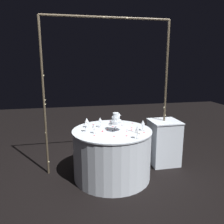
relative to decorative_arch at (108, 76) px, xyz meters
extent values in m
plane|color=black|center=(0.00, -0.33, -1.60)|extent=(12.00, 12.00, 0.00)
cylinder|color=#473D2D|center=(-1.02, 0.00, -0.36)|extent=(0.04, 0.04, 2.48)
cylinder|color=#473D2D|center=(1.01, 0.00, -0.36)|extent=(0.04, 0.04, 2.48)
cylinder|color=#473D2D|center=(0.00, 0.00, 0.89)|extent=(2.03, 0.04, 0.04)
sphere|color=#F9EAB2|center=(-1.00, 0.00, 0.02)|extent=(0.02, 0.02, 0.02)
sphere|color=#F9EAB2|center=(1.03, 0.00, -0.70)|extent=(0.02, 0.02, 0.02)
sphere|color=#F9EAB2|center=(-0.77, 0.02, 0.89)|extent=(0.02, 0.02, 0.02)
sphere|color=#F9EAB2|center=(-1.02, -0.01, -0.89)|extent=(0.02, 0.02, 0.02)
sphere|color=#F9EAB2|center=(1.03, 0.01, -1.21)|extent=(0.02, 0.02, 0.02)
sphere|color=#F9EAB2|center=(-0.44, 0.02, 0.89)|extent=(0.02, 0.02, 0.02)
sphere|color=#F9EAB2|center=(-1.00, -0.02, -1.39)|extent=(0.02, 0.02, 0.02)
sphere|color=#F9EAB2|center=(1.02, 0.00, -0.34)|extent=(0.02, 0.02, 0.02)
sphere|color=#F9EAB2|center=(-0.06, -0.01, 0.89)|extent=(0.02, 0.02, 0.02)
sphere|color=#F9EAB2|center=(-1.00, 0.00, -0.36)|extent=(0.02, 0.02, 0.02)
sphere|color=#F9EAB2|center=(1.02, 0.00, -1.03)|extent=(0.02, 0.02, 0.02)
sphere|color=#F9EAB2|center=(0.30, -0.02, 0.89)|extent=(0.02, 0.02, 0.02)
sphere|color=#F9EAB2|center=(-1.00, -0.01, -0.43)|extent=(0.02, 0.02, 0.02)
sphere|color=#F9EAB2|center=(1.00, 0.00, -0.56)|extent=(0.02, 0.02, 0.02)
sphere|color=#F9EAB2|center=(0.66, 0.00, 0.89)|extent=(0.02, 0.02, 0.02)
sphere|color=#F9EAB2|center=(-1.02, 0.02, -1.34)|extent=(0.02, 0.02, 0.02)
sphere|color=#F9EAB2|center=(1.02, 0.00, -0.45)|extent=(0.02, 0.02, 0.02)
sphere|color=#F9EAB2|center=(1.03, 0.01, 0.89)|extent=(0.02, 0.02, 0.02)
cylinder|color=silver|center=(0.00, -0.33, -1.21)|extent=(1.21, 1.21, 0.77)
cylinder|color=silver|center=(0.00, -0.33, -0.82)|extent=(1.24, 1.24, 0.02)
cube|color=silver|center=(1.02, -0.02, -1.21)|extent=(0.49, 0.49, 0.78)
cube|color=silver|center=(1.02, -0.02, -0.81)|extent=(0.51, 0.51, 0.02)
cylinder|color=silver|center=(0.05, -0.37, -0.81)|extent=(0.11, 0.11, 0.01)
cylinder|color=silver|center=(0.05, -0.37, -0.76)|extent=(0.02, 0.02, 0.09)
cylinder|color=silver|center=(0.05, -0.37, -0.71)|extent=(0.22, 0.22, 0.01)
cylinder|color=white|center=(0.05, -0.37, -0.67)|extent=(0.17, 0.17, 0.06)
cylinder|color=white|center=(0.05, -0.37, -0.61)|extent=(0.12, 0.12, 0.06)
cylinder|color=white|center=(0.05, -0.37, -0.56)|extent=(0.09, 0.09, 0.06)
cylinder|color=silver|center=(-0.29, -0.44, -0.81)|extent=(0.06, 0.06, 0.00)
cylinder|color=silver|center=(-0.29, -0.44, -0.76)|extent=(0.01, 0.01, 0.09)
cone|color=silver|center=(-0.29, -0.44, -0.69)|extent=(0.06, 0.06, 0.05)
cylinder|color=silver|center=(0.23, 0.16, -0.81)|extent=(0.06, 0.06, 0.00)
cylinder|color=silver|center=(0.23, 0.16, -0.76)|extent=(0.01, 0.01, 0.10)
cone|color=silver|center=(0.23, 0.16, -0.68)|extent=(0.06, 0.06, 0.05)
cylinder|color=silver|center=(0.45, -0.46, -0.81)|extent=(0.06, 0.06, 0.00)
cylinder|color=silver|center=(0.45, -0.46, -0.76)|extent=(0.01, 0.01, 0.10)
cone|color=silver|center=(0.45, -0.46, -0.67)|extent=(0.06, 0.06, 0.06)
cylinder|color=silver|center=(0.25, -0.79, -0.81)|extent=(0.06, 0.06, 0.00)
cylinder|color=silver|center=(0.25, -0.79, -0.75)|extent=(0.01, 0.01, 0.11)
cone|color=silver|center=(0.25, -0.79, -0.67)|extent=(0.07, 0.07, 0.06)
cylinder|color=silver|center=(-0.16, -0.14, -0.81)|extent=(0.06, 0.06, 0.00)
cylinder|color=silver|center=(-0.16, -0.14, -0.75)|extent=(0.01, 0.01, 0.11)
cone|color=silver|center=(-0.16, -0.14, -0.67)|extent=(0.06, 0.06, 0.05)
cylinder|color=silver|center=(-0.41, -0.34, -0.81)|extent=(0.06, 0.06, 0.00)
cylinder|color=silver|center=(-0.41, -0.34, -0.75)|extent=(0.01, 0.01, 0.10)
cone|color=silver|center=(-0.41, -0.34, -0.68)|extent=(0.07, 0.07, 0.05)
cylinder|color=silver|center=(-0.37, -0.11, -0.81)|extent=(0.06, 0.06, 0.00)
cylinder|color=silver|center=(-0.37, -0.11, -0.76)|extent=(0.01, 0.01, 0.09)
cone|color=silver|center=(-0.37, -0.11, -0.68)|extent=(0.07, 0.07, 0.06)
cube|color=silver|center=(0.28, -0.45, -0.81)|extent=(0.13, 0.20, 0.01)
cube|color=white|center=(0.34, -0.58, -0.80)|extent=(0.06, 0.09, 0.01)
ellipsoid|color=red|center=(0.44, -0.55, -0.81)|extent=(0.03, 0.03, 0.00)
ellipsoid|color=red|center=(-0.16, -0.36, -0.81)|extent=(0.04, 0.05, 0.00)
ellipsoid|color=red|center=(0.20, -0.44, -0.81)|extent=(0.03, 0.03, 0.00)
ellipsoid|color=red|center=(-0.16, -0.39, -0.81)|extent=(0.02, 0.03, 0.00)
ellipsoid|color=red|center=(0.05, -0.15, -0.81)|extent=(0.04, 0.03, 0.00)
ellipsoid|color=red|center=(0.43, -0.02, -0.81)|extent=(0.03, 0.02, 0.00)
ellipsoid|color=red|center=(-0.25, 0.05, -0.81)|extent=(0.03, 0.04, 0.00)
ellipsoid|color=red|center=(0.30, -0.39, -0.81)|extent=(0.04, 0.04, 0.00)
ellipsoid|color=red|center=(0.14, -0.65, -0.81)|extent=(0.03, 0.04, 0.00)
ellipsoid|color=red|center=(0.07, 0.19, -0.81)|extent=(0.04, 0.04, 0.00)
ellipsoid|color=red|center=(-0.07, -0.31, -0.81)|extent=(0.03, 0.03, 0.00)
ellipsoid|color=red|center=(-0.07, -0.29, -0.81)|extent=(0.03, 0.02, 0.00)
ellipsoid|color=red|center=(0.33, -0.28, -0.81)|extent=(0.04, 0.04, 0.00)
ellipsoid|color=red|center=(-0.04, -0.63, -0.81)|extent=(0.04, 0.04, 0.00)
ellipsoid|color=red|center=(-0.31, -0.54, -0.81)|extent=(0.04, 0.04, 0.00)
camera|label=1|loc=(-0.69, -3.62, 0.23)|focal=36.30mm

